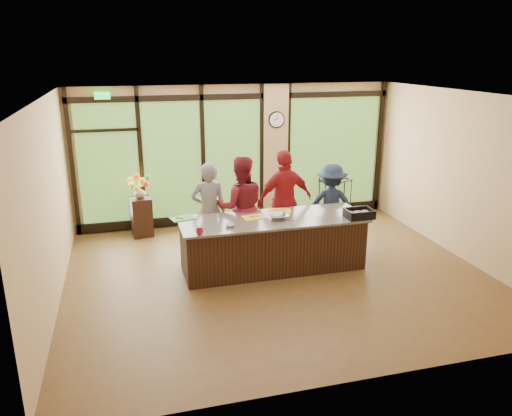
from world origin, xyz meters
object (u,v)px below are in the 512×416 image
cook_left (209,210)px  cook_right (331,204)px  bar_cart (335,192)px  roasting_pan (359,215)px  island_base (273,244)px  flower_stand (142,217)px

cook_left → cook_right: bearing=-174.2°
cook_right → bar_cart: size_ratio=1.69×
cook_right → roasting_pan: 1.23m
cook_left → cook_right: cook_left is taller
cook_left → cook_right: size_ratio=1.12×
island_base → bar_cart: bearing=47.5°
bar_cart → flower_stand: bearing=164.3°
cook_right → roasting_pan: size_ratio=3.48×
island_base → roasting_pan: (1.44, -0.36, 0.52)m
flower_stand → bar_cart: 4.38m
cook_right → bar_cart: bearing=-96.9°
roasting_pan → bar_cart: 2.95m
cook_right → flower_stand: cook_right is taller
flower_stand → cook_right: bearing=-28.2°
flower_stand → bar_cart: size_ratio=0.85×
cook_right → roasting_pan: cook_right is taller
cook_left → bar_cart: cook_left is taller
cook_left → bar_cart: bearing=-148.6°
bar_cart → roasting_pan: bearing=-124.2°
island_base → cook_right: size_ratio=1.94×
cook_left → roasting_pan: bearing=158.5°
cook_left → bar_cart: size_ratio=1.88×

